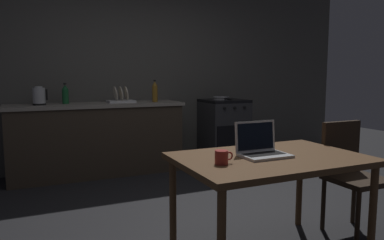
{
  "coord_description": "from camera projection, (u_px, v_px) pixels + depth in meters",
  "views": [
    {
      "loc": [
        -1.37,
        -2.7,
        1.25
      ],
      "look_at": [
        0.22,
        0.82,
        0.78
      ],
      "focal_mm": 33.93,
      "sensor_mm": 36.0,
      "label": 1
    }
  ],
  "objects": [
    {
      "name": "ground_plane",
      "position": [
        208.0,
        221.0,
        3.16
      ],
      "size": [
        12.0,
        12.0,
        0.0
      ],
      "primitive_type": "plane",
      "color": "black"
    },
    {
      "name": "back_wall",
      "position": [
        155.0,
        66.0,
        5.19
      ],
      "size": [
        6.4,
        0.1,
        2.8
      ],
      "primitive_type": "cube",
      "color": "#52504C",
      "rests_on": "ground_plane"
    },
    {
      "name": "kitchen_counter",
      "position": [
        98.0,
        139.0,
        4.62
      ],
      "size": [
        2.16,
        0.64,
        0.91
      ],
      "color": "#382D23",
      "rests_on": "ground_plane"
    },
    {
      "name": "stove_oven",
      "position": [
        224.0,
        130.0,
        5.37
      ],
      "size": [
        0.6,
        0.62,
        0.91
      ],
      "color": "#2D2D30",
      "rests_on": "ground_plane"
    },
    {
      "name": "dining_table",
      "position": [
        270.0,
        166.0,
        2.45
      ],
      "size": [
        1.26,
        0.83,
        0.72
      ],
      "color": "brown",
      "rests_on": "ground_plane"
    },
    {
      "name": "chair",
      "position": [
        350.0,
        169.0,
        2.9
      ],
      "size": [
        0.4,
        0.4,
        0.89
      ],
      "rotation": [
        0.0,
        0.0,
        -0.27
      ],
      "color": "#2D2116",
      "rests_on": "ground_plane"
    },
    {
      "name": "laptop",
      "position": [
        262.0,
        149.0,
        2.45
      ],
      "size": [
        0.32,
        0.24,
        0.23
      ],
      "rotation": [
        0.0,
        0.0,
        -0.16
      ],
      "color": "silver",
      "rests_on": "dining_table"
    },
    {
      "name": "electric_kettle",
      "position": [
        39.0,
        96.0,
        4.29
      ],
      "size": [
        0.17,
        0.15,
        0.22
      ],
      "color": "black",
      "rests_on": "kitchen_counter"
    },
    {
      "name": "bottle",
      "position": [
        155.0,
        91.0,
        4.82
      ],
      "size": [
        0.07,
        0.07,
        0.29
      ],
      "color": "#8C601E",
      "rests_on": "kitchen_counter"
    },
    {
      "name": "frying_pan",
      "position": [
        221.0,
        98.0,
        5.26
      ],
      "size": [
        0.24,
        0.41,
        0.05
      ],
      "color": "gray",
      "rests_on": "stove_oven"
    },
    {
      "name": "coffee_mug",
      "position": [
        222.0,
        157.0,
        2.21
      ],
      "size": [
        0.12,
        0.08,
        0.09
      ],
      "color": "#9E2D28",
      "rests_on": "dining_table"
    },
    {
      "name": "dish_rack",
      "position": [
        121.0,
        99.0,
        4.69
      ],
      "size": [
        0.34,
        0.26,
        0.21
      ],
      "color": "silver",
      "rests_on": "kitchen_counter"
    },
    {
      "name": "bottle_b",
      "position": [
        65.0,
        94.0,
        4.48
      ],
      "size": [
        0.08,
        0.08,
        0.26
      ],
      "color": "#19592D",
      "rests_on": "kitchen_counter"
    }
  ]
}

